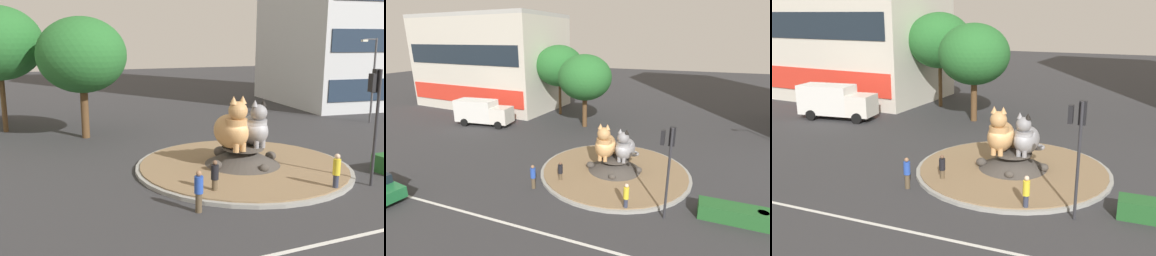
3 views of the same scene
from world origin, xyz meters
The scene contains 15 objects.
ground_plane centered at (0.00, 0.00, 0.00)m, with size 160.00×160.00×0.00m, color #333335.
lane_centreline centered at (0.00, -8.51, 0.00)m, with size 112.00×0.20×0.01m, color silver.
roundabout_island centered at (0.00, 0.01, 0.33)m, with size 11.25×11.25×1.20m.
cat_statue_calico centered at (-0.72, -0.16, 2.21)m, with size 1.71×2.79×2.78m.
cat_statue_grey centered at (0.73, 0.05, 2.10)m, with size 1.85×2.58×2.48m.
traffic_light_mast centered at (4.13, -4.61, 3.93)m, with size 0.72×0.52×5.39m.
shophouse_block centered at (-23.82, 16.53, 6.55)m, with size 21.45×13.02×13.11m.
clipped_hedge_strip centered at (9.38, -3.50, 0.45)m, with size 6.82×1.20×0.90m, color #235B28.
broadleaf_tree_behind_island centered at (-11.63, 14.81, 6.43)m, with size 6.22×6.22×9.09m.
second_tree_near_tower centered at (-6.46, 10.56, 5.66)m, with size 5.98×5.98×8.23m.
pedestrian_blue_shirt centered at (-4.47, -4.48, 0.90)m, with size 0.35×0.35×1.70m.
pedestrian_black_shirt centered at (-3.09, -3.06, 0.84)m, with size 0.34×0.34×1.59m.
pedestrian_yellow_shirt centered at (2.00, -4.82, 0.96)m, with size 0.33×0.33×1.79m.
delivery_box_truck centered at (-17.87, 6.68, 1.59)m, with size 6.88×3.13×2.97m.
litter_bin centered at (9.19, -3.56, 0.45)m, with size 0.56×0.56×0.90m.
Camera 2 is at (5.06, -19.80, 9.79)m, focal length 27.11 mm.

